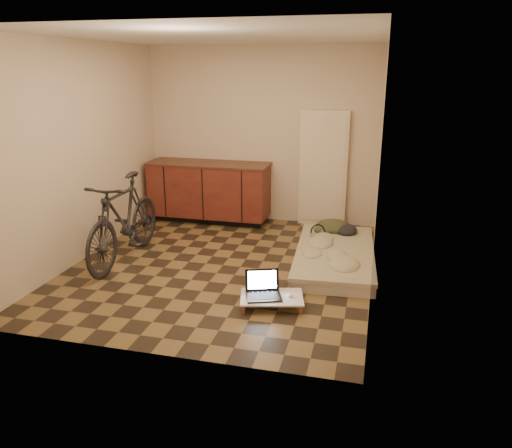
% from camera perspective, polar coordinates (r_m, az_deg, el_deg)
% --- Properties ---
extents(room_shell, '(3.50, 4.00, 2.60)m').
position_cam_1_polar(room_shell, '(5.70, -4.06, 7.48)').
color(room_shell, brown).
rests_on(room_shell, ground).
extents(cabinets, '(1.84, 0.62, 0.91)m').
position_cam_1_polar(cabinets, '(7.68, -5.35, 3.75)').
color(cabinets, black).
rests_on(cabinets, ground).
extents(appliance_panel, '(0.70, 0.10, 1.70)m').
position_cam_1_polar(appliance_panel, '(7.45, 7.69, 6.25)').
color(appliance_panel, beige).
rests_on(appliance_panel, ground).
extents(bicycle, '(0.55, 1.80, 1.16)m').
position_cam_1_polar(bicycle, '(6.21, -14.91, 0.95)').
color(bicycle, black).
rests_on(bicycle, ground).
extents(futon, '(1.05, 1.99, 0.17)m').
position_cam_1_polar(futon, '(6.18, 8.99, -3.61)').
color(futon, '#BFAC98').
rests_on(futon, ground).
extents(clothing_pile, '(0.54, 0.46, 0.20)m').
position_cam_1_polar(clothing_pile, '(6.82, 9.21, 0.07)').
color(clothing_pile, '#353820').
rests_on(clothing_pile, futon).
extents(headphones, '(0.31, 0.30, 0.15)m').
position_cam_1_polar(headphones, '(6.55, 7.07, -0.83)').
color(headphones, black).
rests_on(headphones, futon).
extents(lap_desk, '(0.70, 0.53, 0.10)m').
position_cam_1_polar(lap_desk, '(5.04, 1.81, -8.39)').
color(lap_desk, brown).
rests_on(lap_desk, ground).
extents(laptop, '(0.43, 0.40, 0.23)m').
position_cam_1_polar(laptop, '(5.03, 0.82, -7.62)').
color(laptop, black).
rests_on(laptop, lap_desk).
extents(mouse, '(0.09, 0.11, 0.03)m').
position_cam_1_polar(mouse, '(5.03, 3.82, -8.09)').
color(mouse, white).
rests_on(mouse, lap_desk).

